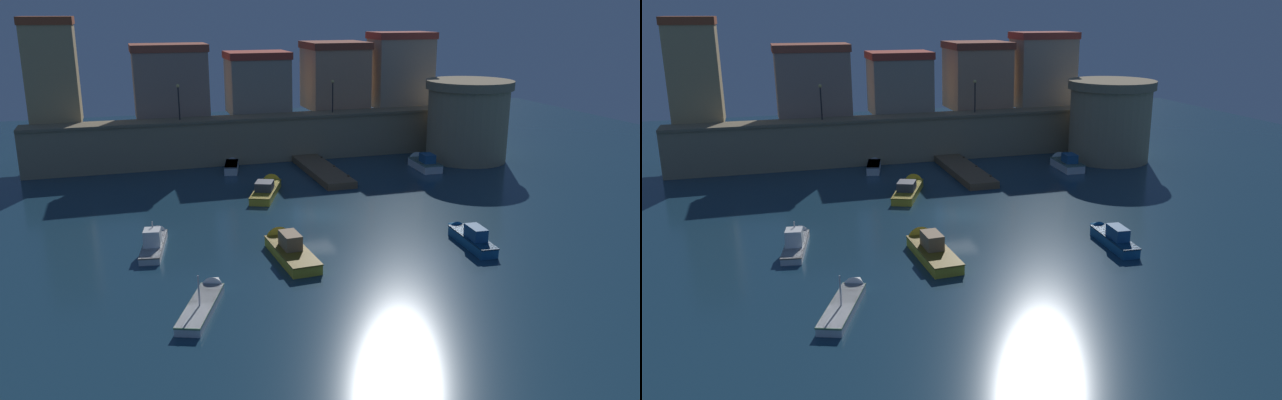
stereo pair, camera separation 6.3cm
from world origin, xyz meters
The scene contains 15 objects.
ground_plane centered at (0.00, 0.00, 0.00)m, with size 102.08×102.08×0.00m, color #19384C.
quay_wall centered at (0.00, 18.39, 2.20)m, with size 43.02×3.05×4.38m.
old_town_backdrop centered at (0.56, 22.14, 7.89)m, with size 40.18×6.08×9.48m.
fortress_tower centered at (19.25, 12.54, 3.93)m, with size 8.31×8.31×7.75m.
pier_dock centered at (4.10, 11.39, 0.29)m, with size 2.59×11.24×0.70m.
quay_lamp_0 centered at (-7.53, 18.39, 6.58)m, with size 0.32×0.32×3.28m.
quay_lamp_1 centered at (7.43, 18.39, 6.54)m, with size 0.32×0.32×3.21m.
moored_boat_0 centered at (-3.95, -6.66, 0.44)m, with size 2.11×7.10×2.06m.
moored_boat_1 centered at (13.78, 10.96, 0.49)m, with size 2.02×5.33×1.99m.
moored_boat_2 centered at (-9.55, -12.11, 0.26)m, with size 3.46×6.33×2.38m.
moored_boat_3 centered at (-1.95, 6.90, 0.41)m, with size 4.25×7.34×1.75m.
moored_boat_4 centered at (-3.36, 15.37, 0.41)m, with size 2.07×4.59×1.07m.
moored_boat_5 centered at (-11.44, -2.88, 0.38)m, with size 2.24×6.49×2.17m.
moored_boat_6 centered at (7.47, -8.33, 0.46)m, with size 1.56×6.09×1.61m.
mooring_buoy_0 centered at (-8.82, -10.90, 0.00)m, with size 0.48×0.48×0.48m, color red.
Camera 1 is at (-13.00, -41.96, 14.18)m, focal length 36.03 mm.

